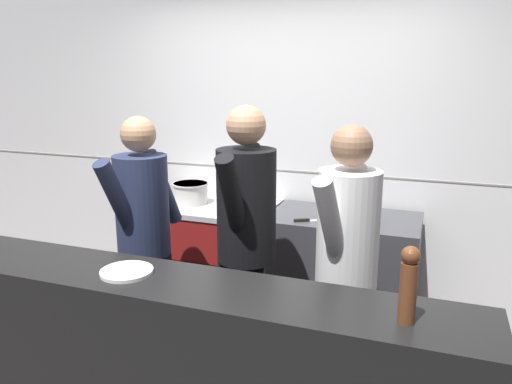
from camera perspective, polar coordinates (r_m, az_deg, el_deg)
name	(u,v)px	position (r m, az deg, el deg)	size (l,w,h in m)	color
wall_back_tiled	(288,152)	(4.08, 3.63, 4.62)	(8.00, 0.06, 2.60)	white
oven_range	(216,258)	(4.10, -4.59, -7.57)	(0.93, 0.71, 0.91)	maroon
prep_counter	(342,276)	(3.81, 9.75, -9.46)	(1.07, 0.65, 0.92)	#38383D
pass_counter	(189,374)	(2.65, -7.62, -19.89)	(2.78, 0.45, 0.97)	black
stock_pot	(191,192)	(3.98, -7.48, -0.05)	(0.29, 0.29, 0.16)	beige
sauce_pot	(247,198)	(3.82, -1.02, -0.67)	(0.27, 0.27, 0.15)	#2D2D33
chefs_knife	(316,220)	(3.52, 6.91, -3.21)	(0.36, 0.21, 0.02)	#B7BABF
plated_dish_main	(127,272)	(2.57, -14.56, -8.80)	(0.26, 0.26, 0.02)	white
pepper_mill	(409,283)	(2.06, 17.05, -9.95)	(0.07, 0.07, 0.32)	brown
chef_head_cook	(144,232)	(3.31, -12.72, -4.44)	(0.39, 0.73, 1.67)	black
chef_sous	(247,235)	(3.03, -1.09, -4.91)	(0.36, 0.76, 1.75)	black
chef_line	(347,259)	(2.82, 10.30, -7.59)	(0.42, 0.73, 1.67)	black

